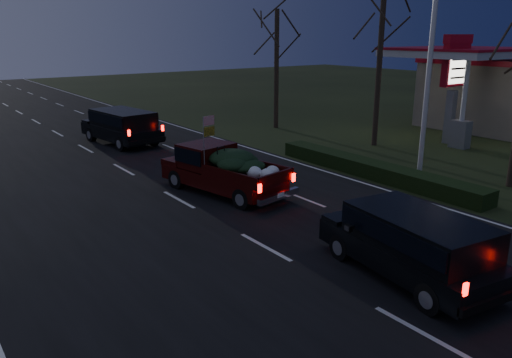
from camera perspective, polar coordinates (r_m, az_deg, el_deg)
ground at (r=13.72m, az=1.06°, el=-7.85°), size 120.00×120.00×0.00m
road_asphalt at (r=13.72m, az=1.06°, el=-7.81°), size 14.00×120.00×0.02m
hedge_row at (r=20.82m, az=13.23°, el=1.07°), size 1.00×10.00×0.60m
light_pole at (r=20.87m, az=19.49°, el=15.05°), size 0.50×0.90×9.16m
gas_price_pylon at (r=28.00m, az=21.79°, el=11.39°), size 2.00×0.41×5.57m
gas_station_building at (r=35.59m, az=27.13°, el=8.71°), size 10.00×7.00×4.00m
gas_canopy at (r=30.20m, az=22.36°, el=12.72°), size 7.10×6.10×4.88m
bare_tree_mid at (r=26.31m, az=14.26°, el=17.43°), size 3.60×3.60×8.50m
bare_tree_far at (r=30.64m, az=2.39°, el=15.57°), size 3.60×3.60×7.00m
pickup_truck at (r=18.07m, az=-3.81°, el=1.37°), size 2.77×5.20×2.59m
lead_suv at (r=27.11m, az=-15.05°, el=6.14°), size 2.70×5.25×1.45m
rear_suv at (r=12.29m, az=17.64°, el=-6.60°), size 2.50×4.79×1.32m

